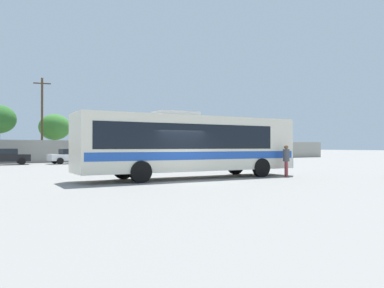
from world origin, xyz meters
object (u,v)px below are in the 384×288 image
object	(u,v)px
parked_car_second_black	(6,156)
parked_car_third_white	(71,156)
utility_pole_far	(42,118)
roadside_tree_midright	(55,127)
coach_bus_cream_blue	(189,143)
attendant_by_bus_door	(286,159)
parked_car_rightmost_maroon	(121,155)

from	to	relation	value
parked_car_second_black	parked_car_third_white	bearing A→B (deg)	-7.46
utility_pole_far	roadside_tree_midright	xyz separation A→B (m)	(1.76, 2.28, -0.84)
coach_bus_cream_blue	roadside_tree_midright	world-z (taller)	roadside_tree_midright
roadside_tree_midright	attendant_by_bus_door	bearing A→B (deg)	-78.20
parked_car_rightmost_maroon	roadside_tree_midright	distance (m)	9.74
attendant_by_bus_door	parked_car_rightmost_maroon	xyz separation A→B (m)	(-1.06, 23.39, -0.20)
coach_bus_cream_blue	parked_car_rightmost_maroon	size ratio (longest dim) A/B	2.65
coach_bus_cream_blue	parked_car_second_black	size ratio (longest dim) A/B	3.02
coach_bus_cream_blue	utility_pole_far	distance (m)	27.03
utility_pole_far	attendant_by_bus_door	bearing A→B (deg)	-73.97
coach_bus_cream_blue	parked_car_rightmost_maroon	xyz separation A→B (m)	(4.19, 21.50, -1.08)
utility_pole_far	parked_car_third_white	bearing A→B (deg)	-72.81
parked_car_rightmost_maroon	utility_pole_far	distance (m)	9.70
coach_bus_cream_blue	roadside_tree_midright	xyz separation A→B (m)	(-1.20, 28.99, 2.06)
attendant_by_bus_door	parked_car_second_black	world-z (taller)	attendant_by_bus_door
roadside_tree_midright	utility_pole_far	bearing A→B (deg)	-127.74
parked_car_third_white	parked_car_rightmost_maroon	size ratio (longest dim) A/B	0.90
parked_car_rightmost_maroon	roadside_tree_midright	world-z (taller)	roadside_tree_midright
parked_car_third_white	utility_pole_far	xyz separation A→B (m)	(-1.76, 5.68, 4.01)
parked_car_third_white	roadside_tree_midright	size ratio (longest dim) A/B	0.77
parked_car_third_white	roadside_tree_midright	distance (m)	8.57
attendant_by_bus_door	parked_car_second_black	bearing A→B (deg)	117.30
coach_bus_cream_blue	parked_car_third_white	xyz separation A→B (m)	(-1.21, 21.03, -1.11)
parked_car_second_black	roadside_tree_midright	bearing A→B (deg)	51.33
parked_car_third_white	utility_pole_far	distance (m)	7.17
attendant_by_bus_door	roadside_tree_midright	world-z (taller)	roadside_tree_midright
coach_bus_cream_blue	roadside_tree_midright	bearing A→B (deg)	92.37
coach_bus_cream_blue	parked_car_third_white	world-z (taller)	coach_bus_cream_blue
parked_car_third_white	roadside_tree_midright	world-z (taller)	roadside_tree_midright
coach_bus_cream_blue	parked_car_second_black	distance (m)	22.90
parked_car_rightmost_maroon	coach_bus_cream_blue	bearing A→B (deg)	-101.02
parked_car_second_black	roadside_tree_midright	size ratio (longest dim) A/B	0.75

